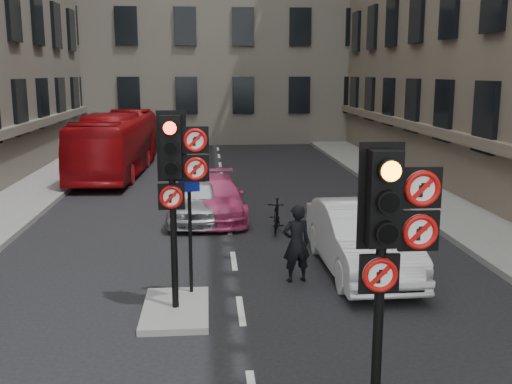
{
  "coord_description": "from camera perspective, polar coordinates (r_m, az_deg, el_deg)",
  "views": [
    {
      "loc": [
        -0.56,
        -5.44,
        4.34
      ],
      "look_at": [
        0.14,
        3.23,
        2.6
      ],
      "focal_mm": 42.0,
      "sensor_mm": 36.0,
      "label": 1
    }
  ],
  "objects": [
    {
      "name": "signal_far",
      "position": [
        10.58,
        -7.56,
        2.3
      ],
      "size": [
        0.91,
        0.4,
        3.58
      ],
      "color": "black",
      "rests_on": "centre_island"
    },
    {
      "name": "car_pink",
      "position": [
        18.16,
        -3.96,
        -0.55
      ],
      "size": [
        1.93,
        4.33,
        1.23
      ],
      "primitive_type": "imported",
      "rotation": [
        0.0,
        0.0,
        0.05
      ],
      "color": "#C53A72",
      "rests_on": "ground"
    },
    {
      "name": "centre_island",
      "position": [
        11.31,
        -7.65,
        -11.04
      ],
      "size": [
        1.2,
        2.0,
        0.12
      ],
      "primitive_type": "cube",
      "color": "gray",
      "rests_on": "ground"
    },
    {
      "name": "pavement_right",
      "position": [
        19.56,
        18.91,
        -1.89
      ],
      "size": [
        3.0,
        50.0,
        0.16
      ],
      "primitive_type": "cube",
      "color": "gray",
      "rests_on": "ground"
    },
    {
      "name": "motorcycle",
      "position": [
        16.5,
        1.97,
        -2.31
      ],
      "size": [
        0.68,
        1.58,
        0.92
      ],
      "primitive_type": "imported",
      "rotation": [
        0.0,
        0.0,
        -0.17
      ],
      "color": "black",
      "rests_on": "ground"
    },
    {
      "name": "info_sign",
      "position": [
        11.5,
        -6.33,
        -2.4
      ],
      "size": [
        0.4,
        0.16,
        2.33
      ],
      "rotation": [
        0.0,
        0.0,
        0.21
      ],
      "color": "black",
      "rests_on": "centre_island"
    },
    {
      "name": "motorcyclist",
      "position": [
        12.59,
        3.87,
        -4.91
      ],
      "size": [
        0.67,
        0.51,
        1.66
      ],
      "primitive_type": "imported",
      "rotation": [
        0.0,
        0.0,
        3.35
      ],
      "color": "black",
      "rests_on": "ground"
    },
    {
      "name": "signal_near",
      "position": [
        6.98,
        12.62,
        -3.56
      ],
      "size": [
        0.91,
        0.4,
        3.58
      ],
      "color": "black",
      "rests_on": "ground"
    },
    {
      "name": "car_silver",
      "position": [
        17.83,
        -5.73,
        -0.75
      ],
      "size": [
        1.71,
        3.8,
        1.27
      ],
      "primitive_type": "imported",
      "rotation": [
        0.0,
        0.0,
        -0.06
      ],
      "color": "#ACAFB4",
      "rests_on": "ground"
    },
    {
      "name": "car_white",
      "position": [
        13.41,
        9.92,
        -4.35
      ],
      "size": [
        1.7,
        4.64,
        1.52
      ],
      "primitive_type": "imported",
      "rotation": [
        0.0,
        0.0,
        0.02
      ],
      "color": "silver",
      "rests_on": "ground"
    },
    {
      "name": "bus_red",
      "position": [
        26.52,
        -13.15,
        4.49
      ],
      "size": [
        2.68,
        9.63,
        2.66
      ],
      "primitive_type": "imported",
      "rotation": [
        0.0,
        0.0,
        -0.05
      ],
      "color": "#990B10",
      "rests_on": "ground"
    }
  ]
}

